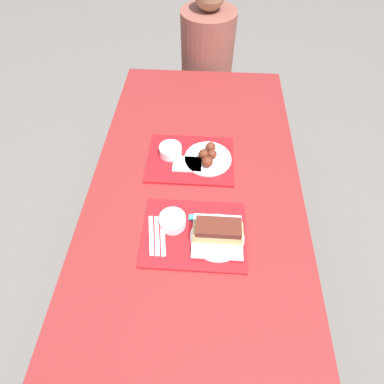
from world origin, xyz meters
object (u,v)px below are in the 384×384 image
(tray_far, at_px, (191,159))
(bowl_coleslaw_far, at_px, (171,150))
(bowl_coleslaw_near, at_px, (173,221))
(person_seated_across, at_px, (207,48))
(wings_plate_far, at_px, (208,157))
(brisket_sandwich_plate, at_px, (218,233))
(tray_near, at_px, (194,234))

(tray_far, distance_m, bowl_coleslaw_far, 0.10)
(bowl_coleslaw_near, xyz_separation_m, person_seated_across, (0.09, 1.33, -0.01))
(tray_far, xyz_separation_m, wings_plate_far, (0.08, -0.00, 0.02))
(tray_far, relative_size, bowl_coleslaw_far, 3.83)
(bowl_coleslaw_near, height_order, person_seated_across, person_seated_across)
(bowl_coleslaw_near, bearing_deg, brisket_sandwich_plate, -15.82)
(wings_plate_far, bearing_deg, bowl_coleslaw_far, 172.14)
(person_seated_across, bearing_deg, wings_plate_far, -88.06)
(tray_far, distance_m, bowl_coleslaw_near, 0.36)
(tray_near, xyz_separation_m, wings_plate_far, (0.04, 0.39, 0.02))
(tray_far, height_order, brisket_sandwich_plate, brisket_sandwich_plate)
(brisket_sandwich_plate, relative_size, person_seated_across, 0.30)
(tray_far, relative_size, wings_plate_far, 1.83)
(tray_far, distance_m, person_seated_across, 0.97)
(bowl_coleslaw_far, distance_m, person_seated_across, 0.96)
(tray_far, bearing_deg, brisket_sandwich_plate, -72.57)
(tray_far, relative_size, brisket_sandwich_plate, 1.94)
(tray_near, relative_size, brisket_sandwich_plate, 1.94)
(tray_far, bearing_deg, bowl_coleslaw_far, 166.64)
(brisket_sandwich_plate, xyz_separation_m, person_seated_across, (-0.08, 1.38, -0.02))
(bowl_coleslaw_near, distance_m, brisket_sandwich_plate, 0.18)
(tray_far, bearing_deg, bowl_coleslaw_near, -97.48)
(wings_plate_far, bearing_deg, person_seated_across, 91.94)
(bowl_coleslaw_far, bearing_deg, tray_far, -13.36)
(tray_far, height_order, person_seated_across, person_seated_across)
(tray_near, distance_m, brisket_sandwich_plate, 0.10)
(wings_plate_far, height_order, person_seated_across, person_seated_across)
(bowl_coleslaw_near, relative_size, person_seated_across, 0.15)
(bowl_coleslaw_far, relative_size, wings_plate_far, 0.48)
(bowl_coleslaw_far, relative_size, person_seated_across, 0.15)
(bowl_coleslaw_near, relative_size, brisket_sandwich_plate, 0.51)
(bowl_coleslaw_near, height_order, wings_plate_far, wings_plate_far)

